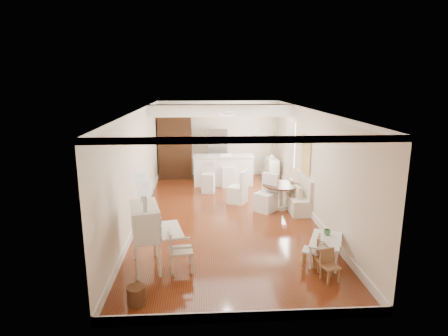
{
  "coord_description": "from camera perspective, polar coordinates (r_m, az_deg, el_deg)",
  "views": [
    {
      "loc": [
        -0.6,
        -9.38,
        3.52
      ],
      "look_at": [
        -0.04,
        0.3,
        1.25
      ],
      "focal_mm": 30.0,
      "sensor_mm": 36.0,
      "label": 1
    }
  ],
  "objects": [
    {
      "name": "kids_table",
      "position": [
        7.86,
        15.18,
        -11.99
      ],
      "size": [
        0.9,
        1.09,
        0.47
      ],
      "primitive_type": "cube",
      "rotation": [
        0.0,
        0.0,
        -0.41
      ],
      "color": "white",
      "rests_on": "ground"
    },
    {
      "name": "kids_chair_c",
      "position": [
        7.15,
        15.89,
        -14.17
      ],
      "size": [
        0.35,
        0.35,
        0.59
      ],
      "primitive_type": "cube",
      "rotation": [
        0.0,
        0.0,
        0.28
      ],
      "color": "#9D6D47",
      "rests_on": "ground"
    },
    {
      "name": "branch_vase",
      "position": [
        13.55,
        7.25,
        1.82
      ],
      "size": [
        0.2,
        0.2,
        0.19
      ],
      "primitive_type": "imported",
      "rotation": [
        0.0,
        0.0,
        -0.09
      ],
      "color": "white",
      "rests_on": "sideboard"
    },
    {
      "name": "room",
      "position": [
        9.84,
        0.43,
        4.19
      ],
      "size": [
        9.0,
        9.04,
        2.82
      ],
      "color": "brown",
      "rests_on": "ground"
    },
    {
      "name": "bar_stool_left",
      "position": [
        11.98,
        -2.43,
        -1.45
      ],
      "size": [
        0.45,
        0.45,
        0.99
      ],
      "primitive_type": "cube",
      "rotation": [
        0.0,
        0.0,
        -0.16
      ],
      "color": "silver",
      "rests_on": "ground"
    },
    {
      "name": "kids_chair_a",
      "position": [
        7.51,
        14.55,
        -13.08
      ],
      "size": [
        0.28,
        0.28,
        0.5
      ],
      "primitive_type": "cube",
      "rotation": [
        0.0,
        0.0,
        -1.39
      ],
      "color": "#AE7B4F",
      "rests_on": "ground"
    },
    {
      "name": "sideboard",
      "position": [
        13.69,
        7.28,
        -0.15
      ],
      "size": [
        0.41,
        0.84,
        0.78
      ],
      "primitive_type": "cube",
      "rotation": [
        0.0,
        0.0,
        0.07
      ],
      "color": "white",
      "rests_on": "ground"
    },
    {
      "name": "gustavian_armchair",
      "position": [
        7.27,
        -6.58,
        -12.3
      ],
      "size": [
        0.52,
        0.52,
        0.81
      ],
      "primitive_type": "cube",
      "rotation": [
        0.0,
        0.0,
        1.7
      ],
      "color": "beige",
      "rests_on": "ground"
    },
    {
      "name": "dining_table",
      "position": [
        10.64,
        8.61,
        -4.3
      ],
      "size": [
        1.31,
        1.31,
        0.7
      ],
      "primitive_type": "cylinder",
      "rotation": [
        0.0,
        0.0,
        -0.35
      ],
      "color": "#462816",
      "rests_on": "ground"
    },
    {
      "name": "banquette",
      "position": [
        10.65,
        10.91,
        -3.59
      ],
      "size": [
        0.52,
        1.6,
        0.98
      ],
      "primitive_type": "cube",
      "color": "silver",
      "rests_on": "ground"
    },
    {
      "name": "kids_chair_b",
      "position": [
        7.6,
        13.12,
        -12.05
      ],
      "size": [
        0.41,
        0.41,
        0.64
      ],
      "primitive_type": "cube",
      "rotation": [
        0.0,
        0.0,
        -2.0
      ],
      "color": "#9E7748",
      "rests_on": "ground"
    },
    {
      "name": "breakfast_counter",
      "position": [
        12.85,
        -0.12,
        -0.33
      ],
      "size": [
        2.05,
        0.65,
        1.03
      ],
      "primitive_type": "cube",
      "color": "white",
      "rests_on": "ground"
    },
    {
      "name": "wicker_basket",
      "position": [
        6.51,
        -13.22,
        -18.36
      ],
      "size": [
        0.32,
        0.32,
        0.3
      ],
      "primitive_type": "cylinder",
      "rotation": [
        0.0,
        0.0,
        -0.08
      ],
      "color": "#55311A",
      "rests_on": "ground"
    },
    {
      "name": "fridge",
      "position": [
        13.81,
        0.46,
        2.25
      ],
      "size": [
        0.75,
        0.65,
        1.8
      ],
      "primitive_type": "imported",
      "color": "silver",
      "rests_on": "ground"
    },
    {
      "name": "bar_stool_right",
      "position": [
        12.63,
        0.46,
        -0.41
      ],
      "size": [
        0.52,
        0.52,
        1.11
      ],
      "primitive_type": "cube",
      "rotation": [
        0.0,
        0.0,
        0.18
      ],
      "color": "silver",
      "rests_on": "ground"
    },
    {
      "name": "pencil_cup",
      "position": [
        7.96,
        15.42,
        -9.39
      ],
      "size": [
        0.14,
        0.14,
        0.11
      ],
      "primitive_type": "imported",
      "rotation": [
        0.0,
        0.0,
        0.04
      ],
      "color": "#538E5A",
      "rests_on": "kids_table"
    },
    {
      "name": "pantry_cabinet",
      "position": [
        13.8,
        -7.45,
        3.18
      ],
      "size": [
        1.2,
        0.6,
        2.3
      ],
      "primitive_type": "cube",
      "color": "#381E11",
      "rests_on": "ground"
    },
    {
      "name": "slip_chair_far",
      "position": [
        10.97,
        2.05,
        -2.85
      ],
      "size": [
        0.65,
        0.64,
        0.99
      ],
      "primitive_type": "cube",
      "rotation": [
        0.0,
        0.0,
        -2.07
      ],
      "color": "white",
      "rests_on": "ground"
    },
    {
      "name": "secretary_bureau",
      "position": [
        7.36,
        -11.84,
        -10.23
      ],
      "size": [
        1.18,
        1.2,
        1.26
      ],
      "primitive_type": "cube",
      "rotation": [
        0.0,
        0.0,
        0.23
      ],
      "color": "white",
      "rests_on": "ground"
    },
    {
      "name": "slip_chair_near",
      "position": [
        10.33,
        6.37,
        -3.82
      ],
      "size": [
        0.7,
        0.7,
        1.03
      ],
      "primitive_type": "cube",
      "rotation": [
        0.0,
        0.0,
        -0.73
      ],
      "color": "white",
      "rests_on": "ground"
    }
  ]
}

